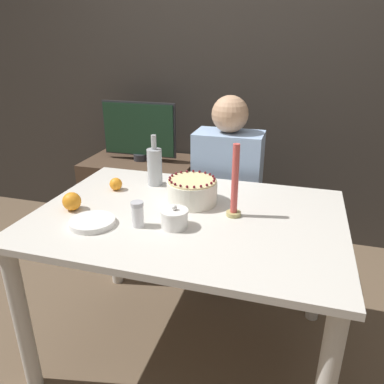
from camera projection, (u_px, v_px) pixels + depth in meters
The scene contains 14 objects.
ground_plane at pixel (188, 347), 1.96m from camera, with size 12.00×12.00×0.00m, color brown.
wall_behind at pixel (244, 67), 2.70m from camera, with size 8.00×0.05×2.60m.
dining_table at pixel (188, 238), 1.71m from camera, with size 1.36×0.96×0.77m.
cake at pixel (192, 191), 1.76m from camera, with size 0.24×0.24×0.13m.
sugar_bowl at pixel (174, 218), 1.54m from camera, with size 0.12×0.12×0.10m.
sugar_shaker at pixel (138, 214), 1.54m from camera, with size 0.05×0.05×0.11m.
plate_stack at pixel (92, 222), 1.56m from camera, with size 0.19×0.19×0.02m.
candle at pixel (235, 187), 1.60m from camera, with size 0.07×0.07×0.32m.
bottle at pixel (155, 166), 1.96m from camera, with size 0.08×0.08×0.27m.
orange_fruit_0 at pixel (116, 184), 1.91m from camera, with size 0.06×0.06×0.06m.
orange_fruit_1 at pixel (72, 201), 1.69m from camera, with size 0.08×0.08×0.08m.
person_man_blue_shirt at pixel (226, 205), 2.35m from camera, with size 0.40×0.34×1.20m.
side_cabinet at pixel (142, 198), 2.99m from camera, with size 0.82×0.53×0.63m.
tv_monitor at pixel (139, 131), 2.79m from camera, with size 0.58×0.10×0.44m.
Camera 1 is at (0.44, -1.43, 1.50)m, focal length 35.00 mm.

